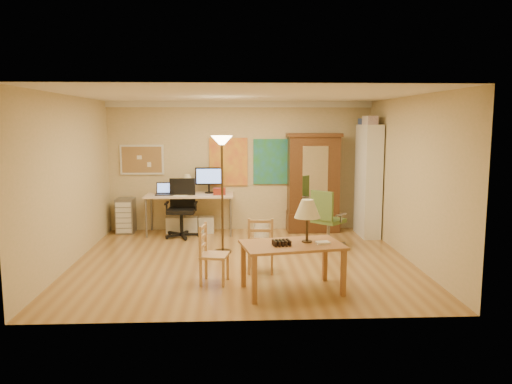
{
  "coord_description": "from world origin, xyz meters",
  "views": [
    {
      "loc": [
        -0.16,
        -8.0,
        2.28
      ],
      "look_at": [
        0.23,
        0.3,
        1.11
      ],
      "focal_mm": 35.0,
      "sensor_mm": 36.0,
      "label": 1
    }
  ],
  "objects_px": {
    "computer_desk": "(192,209)",
    "office_chair_black": "(182,222)",
    "armoire": "(313,189)",
    "bookshelf": "(368,181)",
    "dining_table": "(298,234)",
    "office_chair_green": "(327,232)"
  },
  "relations": [
    {
      "from": "armoire",
      "to": "office_chair_green",
      "type": "bearing_deg",
      "value": -87.96
    },
    {
      "from": "dining_table",
      "to": "office_chair_black",
      "type": "xyz_separation_m",
      "value": [
        -1.89,
        3.32,
        -0.48
      ]
    },
    {
      "from": "computer_desk",
      "to": "office_chair_green",
      "type": "bearing_deg",
      "value": -26.59
    },
    {
      "from": "computer_desk",
      "to": "armoire",
      "type": "height_order",
      "value": "armoire"
    },
    {
      "from": "computer_desk",
      "to": "office_chair_black",
      "type": "height_order",
      "value": "computer_desk"
    },
    {
      "from": "computer_desk",
      "to": "armoire",
      "type": "relative_size",
      "value": 0.87
    },
    {
      "from": "office_chair_black",
      "to": "bookshelf",
      "type": "distance_m",
      "value": 3.82
    },
    {
      "from": "computer_desk",
      "to": "bookshelf",
      "type": "height_order",
      "value": "bookshelf"
    },
    {
      "from": "office_chair_black",
      "to": "armoire",
      "type": "relative_size",
      "value": 0.56
    },
    {
      "from": "bookshelf",
      "to": "armoire",
      "type": "bearing_deg",
      "value": 156.94
    },
    {
      "from": "office_chair_green",
      "to": "office_chair_black",
      "type": "bearing_deg",
      "value": 160.83
    },
    {
      "from": "office_chair_black",
      "to": "armoire",
      "type": "xyz_separation_m",
      "value": [
        2.7,
        0.41,
        0.58
      ]
    },
    {
      "from": "office_chair_green",
      "to": "bookshelf",
      "type": "bearing_deg",
      "value": 43.27
    },
    {
      "from": "dining_table",
      "to": "office_chair_green",
      "type": "bearing_deg",
      "value": 70.11
    },
    {
      "from": "office_chair_green",
      "to": "armoire",
      "type": "distance_m",
      "value": 1.5
    },
    {
      "from": "office_chair_green",
      "to": "dining_table",
      "type": "bearing_deg",
      "value": -109.89
    },
    {
      "from": "dining_table",
      "to": "computer_desk",
      "type": "relative_size",
      "value": 0.81
    },
    {
      "from": "dining_table",
      "to": "computer_desk",
      "type": "xyz_separation_m",
      "value": [
        -1.72,
        3.65,
        -0.29
      ]
    },
    {
      "from": "armoire",
      "to": "computer_desk",
      "type": "bearing_deg",
      "value": -178.23
    },
    {
      "from": "office_chair_green",
      "to": "bookshelf",
      "type": "xyz_separation_m",
      "value": [
        0.99,
        0.93,
        0.83
      ]
    },
    {
      "from": "computer_desk",
      "to": "office_chair_black",
      "type": "xyz_separation_m",
      "value": [
        -0.17,
        -0.33,
        -0.19
      ]
    },
    {
      "from": "office_chair_black",
      "to": "office_chair_green",
      "type": "relative_size",
      "value": 1.09
    }
  ]
}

